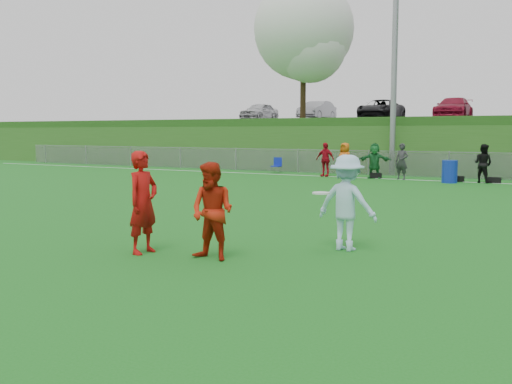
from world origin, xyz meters
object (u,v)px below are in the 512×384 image
Objects in this scene: player_blue at (347,203)px; recycling_bin at (450,172)px; player_red_left at (143,202)px; frisbee at (321,193)px; player_red_center at (212,211)px.

player_blue is 15.73m from recycling_bin.
player_red_left is 3.79m from player_blue.
player_blue is at bearing -86.42° from recycling_bin.
frisbee is (-0.16, -0.89, 0.26)m from player_blue.
recycling_bin is at bearing 92.85° from frisbee.
frisbee is 0.31× the size of recycling_bin.
player_red_center reaches higher than recycling_bin.
player_red_center is at bearing 52.58° from player_blue.
frisbee is at bearing 84.98° from player_blue.
player_blue is 5.84× the size of frisbee.
player_red_center is at bearing -81.90° from player_red_left.
player_red_left is 1.05× the size of player_blue.
player_red_left is 17.90m from recycling_bin.
player_blue reaches higher than player_red_center.
player_blue is at bearing 50.09° from player_red_center.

